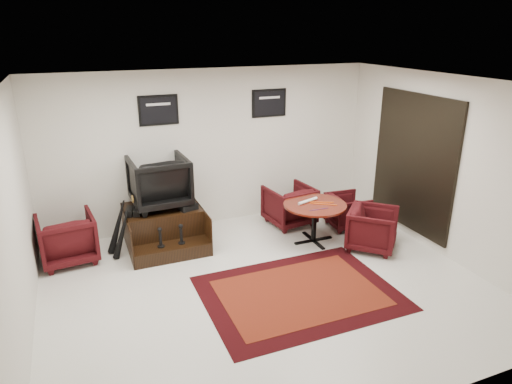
# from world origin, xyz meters

# --- Properties ---
(ground) EXTENTS (6.00, 6.00, 0.00)m
(ground) POSITION_xyz_m (0.00, 0.00, 0.00)
(ground) COLOR silver
(ground) RESTS_ON ground
(room_shell) EXTENTS (6.02, 5.02, 2.81)m
(room_shell) POSITION_xyz_m (0.41, 0.12, 1.79)
(room_shell) COLOR silver
(room_shell) RESTS_ON ground
(area_rug) EXTENTS (2.60, 1.95, 0.01)m
(area_rug) POSITION_xyz_m (0.34, -0.33, 0.01)
(area_rug) COLOR black
(area_rug) RESTS_ON ground
(shine_podium) EXTENTS (1.24, 1.27, 0.64)m
(shine_podium) POSITION_xyz_m (-1.05, 1.89, 0.29)
(shine_podium) COLOR black
(shine_podium) RESTS_ON ground
(shine_chair) EXTENTS (0.94, 0.89, 0.93)m
(shine_chair) POSITION_xyz_m (-1.05, 2.03, 1.10)
(shine_chair) COLOR black
(shine_chair) RESTS_ON shine_podium
(shoes_pair) EXTENTS (0.29, 0.34, 0.11)m
(shoes_pair) POSITION_xyz_m (-1.53, 1.83, 0.69)
(shoes_pair) COLOR black
(shoes_pair) RESTS_ON shine_podium
(polish_kit) EXTENTS (0.32, 0.26, 0.10)m
(polish_kit) POSITION_xyz_m (-0.67, 1.70, 0.68)
(polish_kit) COLOR black
(polish_kit) RESTS_ON shine_podium
(umbrella_black) EXTENTS (0.30, 0.11, 0.81)m
(umbrella_black) POSITION_xyz_m (-1.76, 1.65, 0.41)
(umbrella_black) COLOR black
(umbrella_black) RESTS_ON ground
(umbrella_hooked) EXTENTS (0.34, 0.13, 0.91)m
(umbrella_hooked) POSITION_xyz_m (-1.79, 1.87, 0.46)
(umbrella_hooked) COLOR black
(umbrella_hooked) RESTS_ON ground
(armchair_side) EXTENTS (0.89, 0.84, 0.84)m
(armchair_side) POSITION_xyz_m (-2.55, 1.87, 0.42)
(armchair_side) COLOR black
(armchair_side) RESTS_ON ground
(meeting_table) EXTENTS (1.05, 1.05, 0.68)m
(meeting_table) POSITION_xyz_m (1.31, 1.03, 0.60)
(meeting_table) COLOR #46130A
(meeting_table) RESTS_ON ground
(table_chair_back) EXTENTS (0.87, 0.83, 0.81)m
(table_chair_back) POSITION_xyz_m (1.25, 1.86, 0.40)
(table_chair_back) COLOR black
(table_chair_back) RESTS_ON ground
(table_chair_window) EXTENTS (0.66, 0.70, 0.67)m
(table_chair_window) POSITION_xyz_m (2.17, 1.35, 0.34)
(table_chair_window) COLOR black
(table_chair_window) RESTS_ON ground
(table_chair_corner) EXTENTS (1.01, 1.02, 0.76)m
(table_chair_corner) POSITION_xyz_m (2.07, 0.44, 0.38)
(table_chair_corner) COLOR black
(table_chair_corner) RESTS_ON ground
(paper_roll) EXTENTS (0.42, 0.17, 0.05)m
(paper_roll) POSITION_xyz_m (1.23, 1.14, 0.71)
(paper_roll) COLOR white
(paper_roll) RESTS_ON meeting_table
(table_clutter) EXTENTS (0.56, 0.38, 0.01)m
(table_clutter) POSITION_xyz_m (1.39, 0.96, 0.69)
(table_clutter) COLOR #F5590D
(table_clutter) RESTS_ON meeting_table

